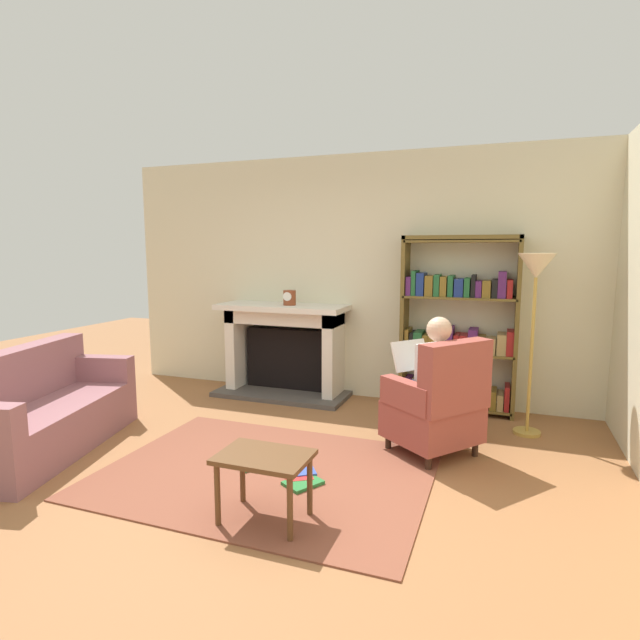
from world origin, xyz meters
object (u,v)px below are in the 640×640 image
object	(u,v)px
bookshelf	(458,330)
seated_reader	(429,378)
mantel_clock	(290,298)
sofa_floral	(41,413)
floor_lamp	(536,282)
armchair_reading	(438,405)
side_table	(264,465)
fireplace	(285,346)

from	to	relation	value
bookshelf	seated_reader	bearing A→B (deg)	-95.78
mantel_clock	sofa_floral	distance (m)	2.65
sofa_floral	floor_lamp	world-z (taller)	floor_lamp
mantel_clock	seated_reader	bearing A→B (deg)	-31.50
floor_lamp	armchair_reading	bearing A→B (deg)	-132.33
mantel_clock	side_table	bearing A→B (deg)	-69.77
mantel_clock	bookshelf	distance (m)	1.84
sofa_floral	side_table	size ratio (longest dim) A/B	3.25
mantel_clock	armchair_reading	distance (m)	2.22
side_table	floor_lamp	xyz separation A→B (m)	(1.57, 2.17, 1.02)
fireplace	floor_lamp	world-z (taller)	floor_lamp
seated_reader	floor_lamp	xyz separation A→B (m)	(0.80, 0.70, 0.76)
bookshelf	floor_lamp	size ratio (longest dim) A/B	1.11
bookshelf	armchair_reading	xyz separation A→B (m)	(-0.03, -1.25, -0.42)
armchair_reading	side_table	xyz separation A→B (m)	(-0.87, -1.39, -0.06)
fireplace	sofa_floral	size ratio (longest dim) A/B	0.83
armchair_reading	floor_lamp	distance (m)	1.42
fireplace	side_table	world-z (taller)	fireplace
fireplace	floor_lamp	size ratio (longest dim) A/B	0.93
armchair_reading	sofa_floral	bearing A→B (deg)	-33.26
seated_reader	sofa_floral	size ratio (longest dim) A/B	0.63
fireplace	seated_reader	world-z (taller)	seated_reader
mantel_clock	armchair_reading	xyz separation A→B (m)	(1.79, -1.11, -0.71)
mantel_clock	floor_lamp	size ratio (longest dim) A/B	0.10
mantel_clock	bookshelf	bearing A→B (deg)	4.28
sofa_floral	floor_lamp	size ratio (longest dim) A/B	1.12
floor_lamp	mantel_clock	bearing A→B (deg)	172.35
fireplace	armchair_reading	distance (m)	2.25
armchair_reading	floor_lamp	size ratio (longest dim) A/B	0.59
floor_lamp	sofa_floral	bearing A→B (deg)	-154.64
armchair_reading	floor_lamp	world-z (taller)	floor_lamp
armchair_reading	fireplace	bearing A→B (deg)	-84.31
mantel_clock	seated_reader	size ratio (longest dim) A/B	0.15
side_table	floor_lamp	world-z (taller)	floor_lamp
fireplace	seated_reader	xyz separation A→B (m)	(1.80, -1.14, 0.06)
fireplace	floor_lamp	xyz separation A→B (m)	(2.60, -0.44, 0.82)
mantel_clock	sofa_floral	size ratio (longest dim) A/B	0.09
armchair_reading	floor_lamp	bearing A→B (deg)	176.06
armchair_reading	side_table	world-z (taller)	armchair_reading
mantel_clock	floor_lamp	world-z (taller)	floor_lamp
sofa_floral	bookshelf	bearing A→B (deg)	-67.76
bookshelf	mantel_clock	bearing A→B (deg)	-175.72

